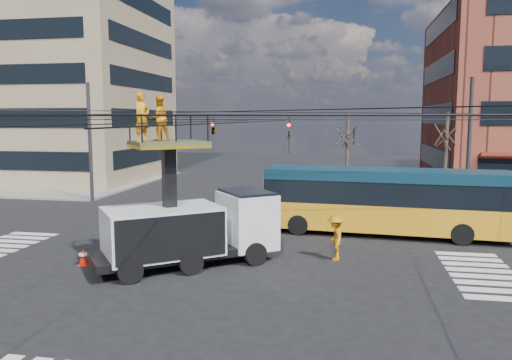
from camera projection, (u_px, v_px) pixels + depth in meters
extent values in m
plane|color=black|center=(218.00, 260.00, 20.06)|extent=(120.00, 120.00, 0.00)
cube|color=slate|center=(50.00, 181.00, 44.35)|extent=(18.00, 18.00, 0.12)
cube|color=#9C8363|center=(51.00, 15.00, 45.61)|extent=(18.00, 16.00, 30.00)
cube|color=black|center=(0.00, 160.00, 39.37)|extent=(15.30, 0.12, 1.50)
cube|color=black|center=(147.00, 155.00, 45.54)|extent=(0.12, 13.60, 1.50)
cube|color=black|center=(146.00, 118.00, 45.13)|extent=(0.12, 13.60, 1.50)
cube|color=black|center=(145.00, 80.00, 44.72)|extent=(0.12, 13.60, 1.50)
cube|color=black|center=(144.00, 42.00, 44.30)|extent=(0.12, 13.60, 1.50)
cube|color=black|center=(143.00, 4.00, 43.89)|extent=(0.12, 13.60, 1.50)
cube|color=black|center=(434.00, 157.00, 40.99)|extent=(0.12, 13.60, 1.58)
cube|color=black|center=(436.00, 114.00, 40.56)|extent=(0.12, 13.60, 1.57)
cube|color=black|center=(438.00, 71.00, 40.12)|extent=(0.12, 13.60, 1.57)
cube|color=black|center=(440.00, 26.00, 39.69)|extent=(0.12, 13.60, 1.57)
cylinder|color=#2D2D30|center=(469.00, 147.00, 29.09)|extent=(0.24, 0.24, 8.00)
cylinder|color=#2D2D30|center=(90.00, 143.00, 33.45)|extent=(0.24, 0.24, 8.00)
cylinder|color=black|center=(266.00, 117.00, 31.06)|extent=(24.00, 0.03, 0.03)
cylinder|color=black|center=(12.00, 115.00, 7.65)|extent=(24.00, 0.03, 0.03)
cylinder|color=black|center=(216.00, 112.00, 19.33)|extent=(24.02, 24.02, 0.03)
cylinder|color=black|center=(216.00, 112.00, 19.33)|extent=(24.02, 24.02, 0.03)
cylinder|color=black|center=(208.00, 120.00, 18.19)|extent=(24.00, 0.03, 0.03)
cylinder|color=black|center=(224.00, 119.00, 20.54)|extent=(24.00, 0.03, 0.03)
cylinder|color=black|center=(187.00, 122.00, 19.60)|extent=(0.03, 24.00, 0.03)
cylinder|color=black|center=(246.00, 122.00, 19.16)|extent=(0.03, 24.00, 0.03)
imported|color=black|center=(289.00, 131.00, 21.90)|extent=(0.16, 0.20, 1.00)
imported|color=black|center=(213.00, 124.00, 24.55)|extent=(0.26, 1.24, 0.50)
cylinder|color=#382B21|center=(347.00, 160.00, 31.95)|extent=(0.24, 0.24, 6.00)
cylinder|color=#382B21|center=(445.00, 161.00, 30.86)|extent=(0.24, 0.24, 6.00)
cube|color=black|center=(186.00, 251.00, 19.21)|extent=(6.92, 5.96, 0.30)
cube|color=silver|center=(247.00, 220.00, 20.23)|extent=(2.88, 3.00, 2.20)
cube|color=black|center=(247.00, 200.00, 20.13)|extent=(2.66, 2.80, 0.80)
cube|color=silver|center=(163.00, 231.00, 18.70)|extent=(4.86, 4.52, 1.80)
cylinder|color=black|center=(255.00, 254.00, 19.26)|extent=(0.93, 0.82, 0.90)
cylinder|color=black|center=(231.00, 241.00, 21.30)|extent=(0.93, 0.82, 0.90)
cylinder|color=black|center=(191.00, 262.00, 18.11)|extent=(0.93, 0.82, 0.90)
cylinder|color=black|center=(172.00, 248.00, 20.16)|extent=(0.93, 0.82, 0.90)
cylinder|color=black|center=(130.00, 270.00, 17.14)|extent=(0.93, 0.82, 0.90)
cylinder|color=black|center=(117.00, 254.00, 19.19)|extent=(0.93, 0.82, 0.90)
cube|color=black|center=(169.00, 188.00, 18.64)|extent=(0.63, 0.63, 3.35)
cube|color=#4C4F2F|center=(168.00, 143.00, 18.43)|extent=(3.34, 3.24, 0.12)
cube|color=yellow|center=(169.00, 146.00, 18.44)|extent=(3.34, 3.24, 0.12)
imported|color=orange|center=(142.00, 117.00, 17.43)|extent=(0.62, 0.74, 1.74)
imported|color=orange|center=(159.00, 118.00, 18.66)|extent=(1.03, 1.02, 1.68)
cube|color=orange|center=(384.00, 215.00, 24.25)|extent=(11.62, 3.54, 1.30)
cube|color=black|center=(385.00, 191.00, 24.10)|extent=(11.61, 3.49, 1.10)
cube|color=#0E2E3E|center=(385.00, 175.00, 24.00)|extent=(11.62, 3.54, 0.50)
cube|color=orange|center=(272.00, 197.00, 25.64)|extent=(0.45, 2.48, 2.80)
cube|color=orange|center=(512.00, 208.00, 22.69)|extent=(0.45, 2.48, 2.80)
cube|color=black|center=(271.00, 219.00, 25.79)|extent=(0.37, 2.60, 0.30)
cube|color=gold|center=(274.00, 173.00, 25.46)|extent=(0.23, 1.60, 0.35)
cylinder|color=black|center=(298.00, 225.00, 24.22)|extent=(1.02, 0.38, 1.00)
cylinder|color=black|center=(306.00, 216.00, 26.48)|extent=(1.02, 0.38, 1.00)
cylinder|color=black|center=(462.00, 234.00, 22.27)|extent=(1.02, 0.38, 1.00)
cylinder|color=black|center=(456.00, 223.00, 24.53)|extent=(1.02, 0.38, 1.00)
cone|color=red|center=(83.00, 257.00, 19.23)|extent=(0.36, 0.36, 0.67)
imported|color=orange|center=(115.00, 236.00, 20.06)|extent=(0.67, 1.17, 1.88)
imported|color=orange|center=(335.00, 238.00, 19.87)|extent=(0.88, 1.29, 1.84)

